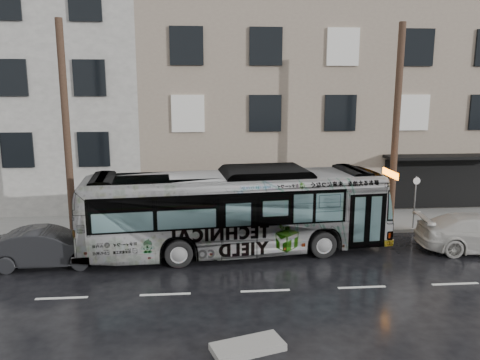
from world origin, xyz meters
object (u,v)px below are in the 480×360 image
object	(u,v)px
bus	(236,211)
dark_sedan	(48,247)
utility_pole_rear	(67,132)
sign_post	(415,202)
utility_pole_front	(396,129)

from	to	relation	value
bus	dark_sedan	size ratio (longest dim) A/B	2.83
utility_pole_rear	bus	xyz separation A→B (m)	(6.83, -2.05, -2.97)
bus	sign_post	bearing A→B (deg)	-81.64
sign_post	bus	xyz separation A→B (m)	(-8.27, -2.05, 0.33)
sign_post	bus	world-z (taller)	bus
bus	dark_sedan	world-z (taller)	bus
utility_pole_rear	dark_sedan	size ratio (longest dim) A/B	2.11
sign_post	bus	size ratio (longest dim) A/B	0.20
bus	dark_sedan	xyz separation A→B (m)	(-6.96, -0.90, -0.98)
utility_pole_front	bus	distance (m)	8.03
utility_pole_rear	bus	bearing A→B (deg)	-16.72
dark_sedan	utility_pole_rear	bearing A→B (deg)	-5.29
utility_pole_front	sign_post	xyz separation A→B (m)	(1.10, 0.00, -3.30)
utility_pole_front	utility_pole_rear	distance (m)	14.00
utility_pole_front	sign_post	size ratio (longest dim) A/B	3.75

